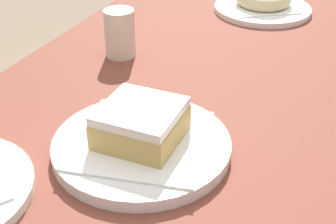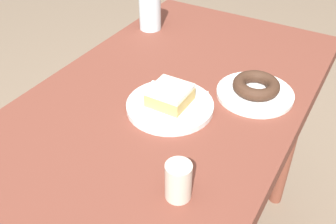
{
  "view_description": "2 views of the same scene",
  "coord_description": "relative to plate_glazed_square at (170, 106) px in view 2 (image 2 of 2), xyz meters",
  "views": [
    {
      "loc": [
        0.45,
        0.17,
        1.06
      ],
      "look_at": [
        -0.0,
        -0.02,
        0.75
      ],
      "focal_mm": 50.29,
      "sensor_mm": 36.0,
      "label": 1
    },
    {
      "loc": [
        -0.59,
        -0.4,
        1.29
      ],
      "look_at": [
        0.01,
        -0.05,
        0.76
      ],
      "focal_mm": 41.44,
      "sensor_mm": 36.0,
      "label": 2
    }
  ],
  "objects": [
    {
      "name": "table",
      "position": [
        -0.06,
        0.03,
        -0.09
      ],
      "size": [
        1.29,
        0.64,
        0.73
      ],
      "color": "brown",
      "rests_on": "ground_plane"
    },
    {
      "name": "plate_glazed_square",
      "position": [
        0.0,
        0.0,
        0.0
      ],
      "size": [
        0.21,
        0.21,
        0.02
      ],
      "primitive_type": "cylinder",
      "color": "white",
      "rests_on": "table"
    },
    {
      "name": "napkin_glazed_square",
      "position": [
        0.0,
        0.0,
        0.01
      ],
      "size": [
        0.17,
        0.17,
        0.0
      ],
      "primitive_type": "cube",
      "rotation": [
        0.0,
        0.0,
        0.18
      ],
      "color": "white",
      "rests_on": "plate_glazed_square"
    },
    {
      "name": "donut_glazed_square",
      "position": [
        0.0,
        0.0,
        0.03
      ],
      "size": [
        0.09,
        0.09,
        0.04
      ],
      "color": "tan",
      "rests_on": "napkin_glazed_square"
    },
    {
      "name": "plate_chocolate_ring",
      "position": [
        0.15,
        -0.16,
        -0.0
      ],
      "size": [
        0.19,
        0.19,
        0.01
      ],
      "primitive_type": "cylinder",
      "color": "white",
      "rests_on": "table"
    },
    {
      "name": "napkin_chocolate_ring",
      "position": [
        0.15,
        -0.16,
        0.01
      ],
      "size": [
        0.16,
        0.16,
        0.0
      ],
      "primitive_type": "cube",
      "rotation": [
        0.0,
        0.0,
        -0.58
      ],
      "color": "white",
      "rests_on": "plate_chocolate_ring"
    },
    {
      "name": "donut_chocolate_ring",
      "position": [
        0.15,
        -0.16,
        0.02
      ],
      "size": [
        0.12,
        0.12,
        0.03
      ],
      "primitive_type": "torus",
      "color": "#41281C",
      "rests_on": "napkin_chocolate_ring"
    },
    {
      "name": "water_glass",
      "position": [
        0.35,
        0.27,
        0.06
      ],
      "size": [
        0.07,
        0.07,
        0.13
      ],
      "primitive_type": "cylinder",
      "color": "silver",
      "rests_on": "table"
    },
    {
      "name": "sugar_jar",
      "position": [
        -0.22,
        -0.15,
        0.03
      ],
      "size": [
        0.05,
        0.05,
        0.08
      ],
      "primitive_type": "cylinder",
      "color": "beige",
      "rests_on": "table"
    }
  ]
}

